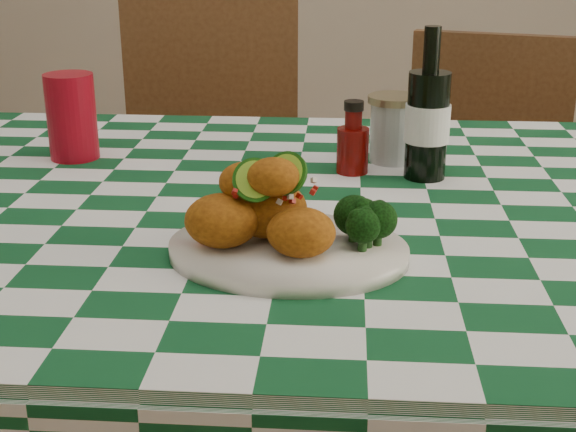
# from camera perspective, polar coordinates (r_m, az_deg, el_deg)

# --- Properties ---
(dining_table) EXTENTS (1.66, 1.06, 0.79)m
(dining_table) POSITION_cam_1_polar(r_m,az_deg,el_deg) (1.38, 0.27, -14.45)
(dining_table) COLOR #0F4823
(dining_table) RESTS_ON ground
(plate) EXTENTS (0.32, 0.26, 0.02)m
(plate) POSITION_cam_1_polar(r_m,az_deg,el_deg) (0.99, 0.00, -2.49)
(plate) COLOR silver
(plate) RESTS_ON dining_table
(fried_chicken_pile) EXTENTS (0.17, 0.13, 0.11)m
(fried_chicken_pile) POSITION_cam_1_polar(r_m,az_deg,el_deg) (0.97, -0.97, 1.02)
(fried_chicken_pile) COLOR #AB5D10
(fried_chicken_pile) RESTS_ON plate
(broccoli_side) EXTENTS (0.07, 0.07, 0.06)m
(broccoli_side) POSITION_cam_1_polar(r_m,az_deg,el_deg) (0.99, 5.65, -0.39)
(broccoli_side) COLOR black
(broccoli_side) RESTS_ON plate
(red_tumbler) EXTENTS (0.10, 0.10, 0.15)m
(red_tumbler) POSITION_cam_1_polar(r_m,az_deg,el_deg) (1.44, -15.14, 6.84)
(red_tumbler) COLOR maroon
(red_tumbler) RESTS_ON dining_table
(ketchup_bottle) EXTENTS (0.06, 0.06, 0.12)m
(ketchup_bottle) POSITION_cam_1_polar(r_m,az_deg,el_deg) (1.31, 4.64, 5.61)
(ketchup_bottle) COLOR #5C0704
(ketchup_bottle) RESTS_ON dining_table
(mason_jar) EXTENTS (0.09, 0.09, 0.11)m
(mason_jar) POSITION_cam_1_polar(r_m,az_deg,el_deg) (1.38, 7.49, 6.17)
(mason_jar) COLOR #B2BCBA
(mason_jar) RESTS_ON dining_table
(beer_bottle) EXTENTS (0.08, 0.08, 0.24)m
(beer_bottle) POSITION_cam_1_polar(r_m,az_deg,el_deg) (1.29, 9.96, 7.84)
(beer_bottle) COLOR black
(beer_bottle) RESTS_ON dining_table
(wooden_chair_left) EXTENTS (0.49, 0.51, 1.00)m
(wooden_chair_left) POSITION_cam_1_polar(r_m,az_deg,el_deg) (2.03, -5.68, 0.73)
(wooden_chair_left) COLOR #472814
(wooden_chair_left) RESTS_ON ground
(wooden_chair_right) EXTENTS (0.51, 0.53, 0.91)m
(wooden_chair_right) POSITION_cam_1_polar(r_m,az_deg,el_deg) (2.06, 12.97, -0.78)
(wooden_chair_right) COLOR #472814
(wooden_chair_right) RESTS_ON ground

